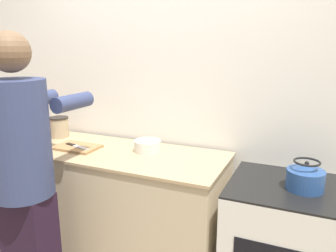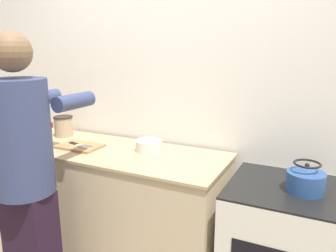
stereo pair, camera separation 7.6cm
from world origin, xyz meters
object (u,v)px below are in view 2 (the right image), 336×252
at_px(knife, 79,145).
at_px(canister_jar, 64,126).
at_px(kettle, 306,180).
at_px(cutting_board, 80,146).
at_px(person, 26,170).
at_px(bowl_prep, 149,146).

xyz_separation_m(knife, canister_jar, (-0.34, 0.21, 0.06)).
xyz_separation_m(kettle, canister_jar, (-1.89, 0.16, 0.07)).
bearing_deg(cutting_board, kettle, 1.18).
bearing_deg(cutting_board, canister_jar, 149.56).
bearing_deg(person, knife, 94.14).
distance_m(cutting_board, knife, 0.02).
xyz_separation_m(person, cutting_board, (-0.04, 0.52, -0.00)).
height_order(knife, kettle, kettle).
xyz_separation_m(person, knife, (-0.04, 0.51, 0.01)).
distance_m(cutting_board, bowl_prep, 0.53).
height_order(person, bowl_prep, person).
relative_size(person, bowl_prep, 9.21).
xyz_separation_m(kettle, bowl_prep, (-1.05, 0.11, 0.02)).
relative_size(knife, canister_jar, 1.36).
distance_m(person, cutting_board, 0.53).
bearing_deg(kettle, bowl_prep, 173.79).
xyz_separation_m(person, canister_jar, (-0.37, 0.72, 0.07)).
bearing_deg(bowl_prep, kettle, -6.21).
relative_size(person, knife, 7.66).
bearing_deg(person, bowl_prep, 55.03).
relative_size(person, canister_jar, 10.45).
bearing_deg(bowl_prep, cutting_board, -164.00).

